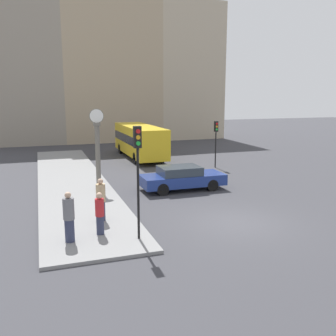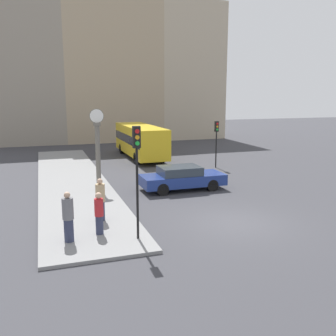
% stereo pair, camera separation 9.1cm
% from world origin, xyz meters
% --- Properties ---
extents(ground_plane, '(120.00, 120.00, 0.00)m').
position_xyz_m(ground_plane, '(0.00, 0.00, 0.00)').
color(ground_plane, '#38383D').
extents(sidewalk_corner, '(3.98, 24.77, 0.13)m').
position_xyz_m(sidewalk_corner, '(-5.90, 10.39, 0.06)').
color(sidewalk_corner, gray).
rests_on(sidewalk_corner, ground_plane).
extents(building_row, '(27.81, 5.00, 16.20)m').
position_xyz_m(building_row, '(0.19, 30.50, 7.88)').
color(building_row, gray).
rests_on(building_row, ground_plane).
extents(sedan_car, '(4.71, 1.86, 1.35)m').
position_xyz_m(sedan_car, '(-0.19, 5.95, 0.70)').
color(sedan_car, navy).
rests_on(sedan_car, ground_plane).
extents(bus_distant, '(2.43, 9.08, 2.71)m').
position_xyz_m(bus_distant, '(0.40, 17.41, 1.56)').
color(bus_distant, gold).
rests_on(bus_distant, ground_plane).
extents(traffic_light_near, '(0.26, 0.24, 4.09)m').
position_xyz_m(traffic_light_near, '(-4.42, -0.67, 3.04)').
color(traffic_light_near, black).
rests_on(traffic_light_near, sidewalk_corner).
extents(traffic_light_far, '(0.26, 0.24, 3.41)m').
position_xyz_m(traffic_light_far, '(4.54, 11.33, 2.46)').
color(traffic_light_far, black).
rests_on(traffic_light_far, ground_plane).
extents(street_clock, '(0.78, 0.34, 4.42)m').
position_xyz_m(street_clock, '(-4.65, 7.28, 2.37)').
color(street_clock, '#666056').
rests_on(street_clock, sidewalk_corner).
extents(pedestrian_grey_jacket, '(0.40, 0.40, 1.83)m').
position_xyz_m(pedestrian_grey_jacket, '(-6.83, -0.16, 1.03)').
color(pedestrian_grey_jacket, '#2D334C').
rests_on(pedestrian_grey_jacket, sidewalk_corner).
extents(pedestrian_tan_coat, '(0.39, 0.39, 1.78)m').
position_xyz_m(pedestrian_tan_coat, '(-5.39, 1.80, 1.01)').
color(pedestrian_tan_coat, '#2D334C').
rests_on(pedestrian_tan_coat, sidewalk_corner).
extents(pedestrian_red_top, '(0.34, 0.34, 1.61)m').
position_xyz_m(pedestrian_red_top, '(-5.68, 0.22, 0.94)').
color(pedestrian_red_top, '#2D334C').
rests_on(pedestrian_red_top, sidewalk_corner).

